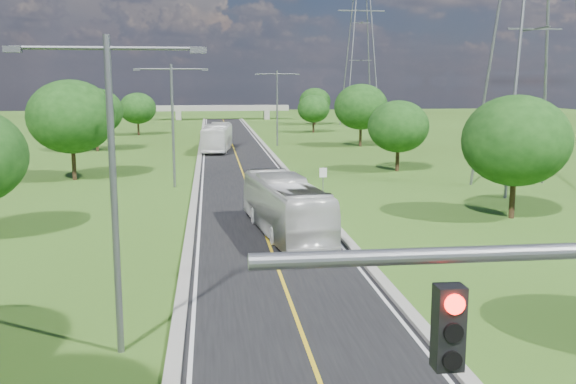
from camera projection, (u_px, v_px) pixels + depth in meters
The scene contains 21 objects.
ground at pixel (239, 163), 68.37m from camera, with size 260.00×260.00×0.00m, color #335116.
road at pixel (237, 156), 74.23m from camera, with size 8.00×150.00×0.06m, color black.
curb_left at pixel (200, 156), 73.71m from camera, with size 0.50×150.00×0.22m, color gray.
curb_right at pixel (273, 155), 74.73m from camera, with size 0.50×150.00×0.22m, color gray.
speed_limit_sign at pixel (323, 178), 47.18m from camera, with size 0.55×0.09×2.40m.
overpass at pixel (223, 109), 146.21m from camera, with size 30.00×3.00×3.20m.
streetlight_near_left at pixel (113, 170), 19.69m from camera, with size 5.90×0.25×10.00m.
streetlight_mid_left at pixel (172, 115), 51.97m from camera, with size 5.90×0.25×10.00m.
streetlight_far_right at pixel (277, 102), 85.68m from camera, with size 5.90×0.25×10.00m.
power_tower_near at pixel (536, 10), 49.04m from camera, with size 9.00×6.40×28.00m.
power_tower_far at pixel (361, 53), 122.87m from camera, with size 9.00×6.40×28.00m.
tree_lc at pixel (71, 117), 55.85m from camera, with size 7.56×7.56×8.79m.
tree_ld at pixel (96, 111), 79.20m from camera, with size 6.72×6.72×7.82m.
tree_le at pixel (138, 108), 103.08m from camera, with size 5.88×5.88×6.84m.
tree_rb at pixel (516, 141), 40.08m from camera, with size 6.72×6.72×7.82m.
tree_rc at pixel (398, 127), 61.59m from camera, with size 5.88×5.88×6.84m.
tree_rd at pixel (361, 107), 85.15m from camera, with size 7.14×7.14×8.30m.
tree_re at pixel (314, 109), 108.54m from camera, with size 5.46×5.46×6.35m.
tree_rf at pixel (315, 101), 128.41m from camera, with size 6.30×6.30×7.33m.
bus_outbound at pixel (286, 206), 36.12m from camera, with size 2.71×11.57×3.22m, color silver.
bus_inbound at pixel (217, 137), 79.74m from camera, with size 2.82×12.03×3.35m, color white.
Camera 1 is at (-3.00, -8.03, 8.62)m, focal length 40.00 mm.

